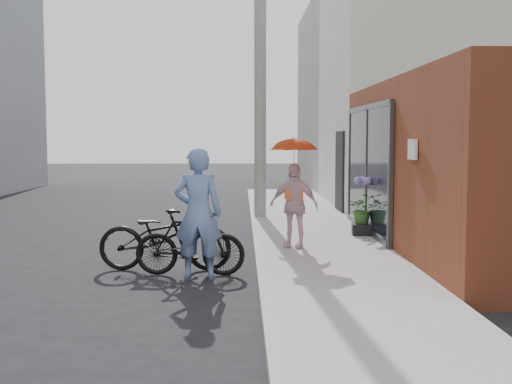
{
  "coord_description": "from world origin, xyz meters",
  "views": [
    {
      "loc": [
        0.66,
        -9.12,
        2.0
      ],
      "look_at": [
        0.9,
        1.35,
        1.1
      ],
      "focal_mm": 45.0,
      "sensor_mm": 36.0,
      "label": 1
    }
  ],
  "objects_px": {
    "planter": "(363,229)",
    "kimono_woman": "(294,205)",
    "officer": "(198,214)",
    "bike_left": "(165,236)",
    "utility_pole": "(260,73)",
    "bike_right": "(190,243)"
  },
  "relations": [
    {
      "from": "utility_pole",
      "to": "kimono_woman",
      "type": "height_order",
      "value": "utility_pole"
    },
    {
      "from": "utility_pole",
      "to": "kimono_woman",
      "type": "distance_m",
      "value": 5.06
    },
    {
      "from": "officer",
      "to": "bike_right",
      "type": "bearing_deg",
      "value": -53.99
    },
    {
      "from": "utility_pole",
      "to": "bike_left",
      "type": "xyz_separation_m",
      "value": [
        -1.59,
        -5.58,
        -2.98
      ]
    },
    {
      "from": "bike_right",
      "to": "planter",
      "type": "bearing_deg",
      "value": -40.75
    },
    {
      "from": "officer",
      "to": "bike_right",
      "type": "height_order",
      "value": "officer"
    },
    {
      "from": "planter",
      "to": "kimono_woman",
      "type": "bearing_deg",
      "value": -136.62
    },
    {
      "from": "bike_left",
      "to": "planter",
      "type": "bearing_deg",
      "value": -50.19
    },
    {
      "from": "kimono_woman",
      "to": "bike_left",
      "type": "bearing_deg",
      "value": -124.73
    },
    {
      "from": "utility_pole",
      "to": "planter",
      "type": "relative_size",
      "value": 17.23
    },
    {
      "from": "bike_left",
      "to": "bike_right",
      "type": "height_order",
      "value": "bike_left"
    },
    {
      "from": "utility_pole",
      "to": "planter",
      "type": "bearing_deg",
      "value": -56.82
    },
    {
      "from": "utility_pole",
      "to": "officer",
      "type": "distance_m",
      "value": 6.75
    },
    {
      "from": "officer",
      "to": "bike_left",
      "type": "distance_m",
      "value": 0.88
    },
    {
      "from": "planter",
      "to": "bike_right",
      "type": "bearing_deg",
      "value": -135.43
    },
    {
      "from": "bike_left",
      "to": "kimono_woman",
      "type": "relative_size",
      "value": 1.38
    },
    {
      "from": "bike_right",
      "to": "kimono_woman",
      "type": "distance_m",
      "value": 2.37
    },
    {
      "from": "utility_pole",
      "to": "kimono_woman",
      "type": "relative_size",
      "value": 4.86
    },
    {
      "from": "utility_pole",
      "to": "planter",
      "type": "height_order",
      "value": "utility_pole"
    },
    {
      "from": "officer",
      "to": "planter",
      "type": "bearing_deg",
      "value": -129.43
    },
    {
      "from": "officer",
      "to": "bike_left",
      "type": "xyz_separation_m",
      "value": [
        -0.54,
        0.57,
        -0.41
      ]
    },
    {
      "from": "bike_right",
      "to": "planter",
      "type": "xyz_separation_m",
      "value": [
        3.09,
        3.04,
        -0.25
      ]
    }
  ]
}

